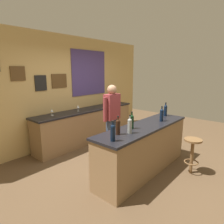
# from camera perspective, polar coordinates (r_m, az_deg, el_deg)

# --- Properties ---
(ground_plane) EXTENTS (10.00, 10.00, 0.00)m
(ground_plane) POSITION_cam_1_polar(r_m,az_deg,el_deg) (4.23, 4.33, -15.01)
(ground_plane) COLOR brown
(back_wall) EXTENTS (6.00, 0.09, 2.80)m
(back_wall) POSITION_cam_1_polar(r_m,az_deg,el_deg) (5.27, -13.35, 6.25)
(back_wall) COLOR tan
(back_wall) RESTS_ON ground_plane
(bar_counter) EXTENTS (2.34, 0.60, 0.92)m
(bar_counter) POSITION_cam_1_polar(r_m,az_deg,el_deg) (3.84, 9.30, -10.53)
(bar_counter) COLOR olive
(bar_counter) RESTS_ON ground_plane
(side_counter) EXTENTS (3.10, 0.56, 0.90)m
(side_counter) POSITION_cam_1_polar(r_m,az_deg,el_deg) (5.39, -7.13, -3.85)
(side_counter) COLOR olive
(side_counter) RESTS_ON ground_plane
(bartender) EXTENTS (0.52, 0.21, 1.62)m
(bartender) POSITION_cam_1_polar(r_m,az_deg,el_deg) (4.34, -0.02, -1.08)
(bartender) COLOR #384766
(bartender) RESTS_ON ground_plane
(bar_stool) EXTENTS (0.32, 0.32, 0.68)m
(bar_stool) POSITION_cam_1_polar(r_m,az_deg,el_deg) (4.01, 22.42, -10.30)
(bar_stool) COLOR brown
(bar_stool) RESTS_ON ground_plane
(wine_bottle_a) EXTENTS (0.07, 0.07, 0.31)m
(wine_bottle_a) POSITION_cam_1_polar(r_m,az_deg,el_deg) (2.82, 0.24, -5.89)
(wine_bottle_a) COLOR black
(wine_bottle_a) RESTS_ON bar_counter
(wine_bottle_b) EXTENTS (0.07, 0.07, 0.31)m
(wine_bottle_b) POSITION_cam_1_polar(r_m,az_deg,el_deg) (3.11, 1.76, -4.20)
(wine_bottle_b) COLOR black
(wine_bottle_b) RESTS_ON bar_counter
(wine_bottle_c) EXTENTS (0.07, 0.07, 0.31)m
(wine_bottle_c) POSITION_cam_1_polar(r_m,az_deg,el_deg) (3.18, 5.22, -3.86)
(wine_bottle_c) COLOR #999E99
(wine_bottle_c) RESTS_ON bar_counter
(wine_bottle_d) EXTENTS (0.07, 0.07, 0.31)m
(wine_bottle_d) POSITION_cam_1_polar(r_m,az_deg,el_deg) (3.43, 5.78, -2.67)
(wine_bottle_d) COLOR black
(wine_bottle_d) RESTS_ON bar_counter
(wine_bottle_e) EXTENTS (0.07, 0.07, 0.31)m
(wine_bottle_e) POSITION_cam_1_polar(r_m,az_deg,el_deg) (4.03, 14.31, -0.74)
(wine_bottle_e) COLOR black
(wine_bottle_e) RESTS_ON bar_counter
(wine_bottle_f) EXTENTS (0.07, 0.07, 0.31)m
(wine_bottle_f) POSITION_cam_1_polar(r_m,az_deg,el_deg) (4.52, 15.36, 0.57)
(wine_bottle_f) COLOR black
(wine_bottle_f) RESTS_ON bar_counter
(wine_glass_a) EXTENTS (0.07, 0.07, 0.16)m
(wine_glass_a) POSITION_cam_1_polar(r_m,az_deg,el_deg) (4.72, -17.22, 0.38)
(wine_glass_a) COLOR silver
(wine_glass_a) RESTS_ON side_counter
(wine_glass_b) EXTENTS (0.07, 0.07, 0.16)m
(wine_glass_b) POSITION_cam_1_polar(r_m,az_deg,el_deg) (5.06, -9.93, 1.50)
(wine_glass_b) COLOR silver
(wine_glass_b) RESTS_ON side_counter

